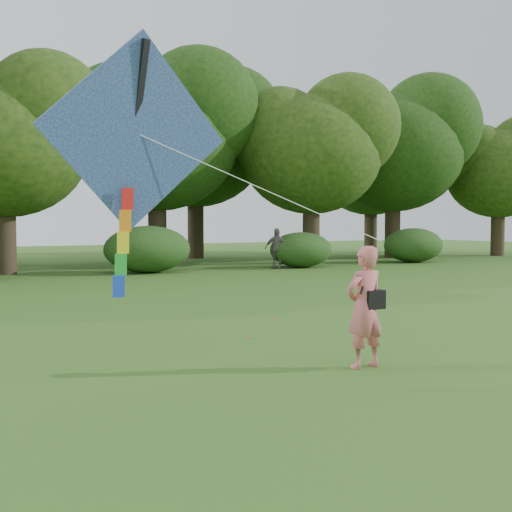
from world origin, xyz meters
TOP-DOWN VIEW (x-y plane):
  - ground at (0.00, 0.00)m, footprint 100.00×100.00m
  - man_kite_flyer at (-0.24, 0.51)m, footprint 0.64×0.44m
  - bystander_right at (8.63, 17.25)m, footprint 1.06×1.00m
  - crossbody_bag at (-0.13, 0.48)m, footprint 0.43×0.20m
  - flying_kite at (-3.32, 1.02)m, footprint 4.52×0.90m
  - tree_line at (1.67, 22.88)m, footprint 54.70×15.30m
  - shrub_band at (-0.72, 17.60)m, footprint 39.15×3.22m
  - fallen_leaves at (0.67, 5.66)m, footprint 9.84×14.02m

SIDE VIEW (x-z plane):
  - ground at x=0.00m, z-range 0.00..0.00m
  - fallen_leaves at x=0.67m, z-range 0.00..0.01m
  - man_kite_flyer at x=-0.24m, z-range 0.00..1.68m
  - shrub_band at x=-0.72m, z-range -0.08..1.79m
  - bystander_right at x=8.63m, z-range 0.00..1.76m
  - crossbody_bag at x=-0.13m, z-range 0.61..1.30m
  - flying_kite at x=-3.32m, z-range 1.46..4.58m
  - tree_line at x=1.67m, z-range 0.86..10.35m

